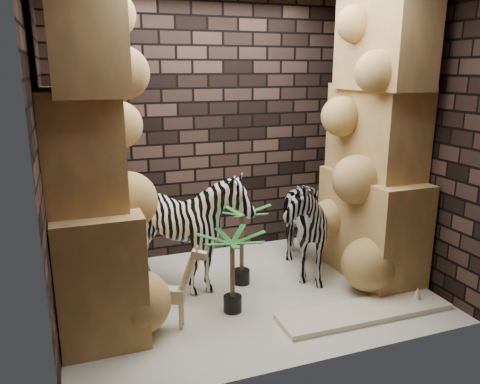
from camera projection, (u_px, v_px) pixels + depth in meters
name	position (u px, v px, depth m)	size (l,w,h in m)	color
floor	(247.00, 293.00, 4.71)	(3.50, 3.50, 0.00)	beige
wall_back	(209.00, 129.00, 5.46)	(3.50, 3.50, 0.00)	black
wall_front	(314.00, 172.00, 3.19)	(3.50, 3.50, 0.00)	black
wall_left	(43.00, 157.00, 3.74)	(3.00, 3.00, 0.00)	black
wall_right	(403.00, 136.00, 4.91)	(3.00, 3.00, 0.00)	black
rock_pillar_left	(89.00, 154.00, 3.86)	(0.68, 1.30, 3.00)	tan
rock_pillar_right	(377.00, 137.00, 4.80)	(0.58, 1.25, 3.00)	tan
zebra_right	(295.00, 213.00, 5.04)	(0.62, 1.14, 1.35)	white
zebra_left	(189.00, 236.00, 4.64)	(1.03, 1.27, 1.15)	white
giraffe_toy	(169.00, 286.00, 3.99)	(0.40, 0.13, 0.78)	beige
palm_front	(242.00, 245.00, 4.82)	(0.36, 0.36, 0.85)	#126021
palm_back	(232.00, 273.00, 4.26)	(0.36, 0.36, 0.77)	#126021
surfboard	(365.00, 311.00, 4.30)	(1.65, 0.40, 0.05)	#F7ECC9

